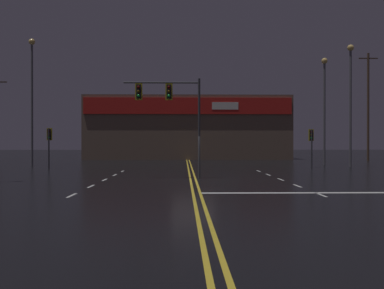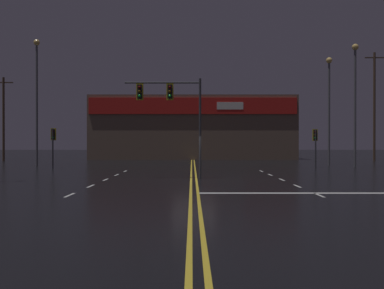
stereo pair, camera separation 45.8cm
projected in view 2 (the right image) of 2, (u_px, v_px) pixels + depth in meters
name	position (u px, v px, depth m)	size (l,w,h in m)	color
ground_plane	(192.00, 180.00, 24.44)	(200.00, 200.00, 0.00)	black
road_markings	(210.00, 182.00, 23.19)	(14.99, 60.00, 0.01)	gold
traffic_signal_median	(168.00, 102.00, 25.34)	(4.55, 0.36, 5.93)	#38383D
traffic_signal_corner_northwest	(51.00, 139.00, 34.79)	(0.42, 0.36, 3.30)	#38383D
traffic_signal_corner_northeast	(314.00, 139.00, 35.86)	(0.42, 0.36, 3.25)	#38383D
streetlight_near_right	(35.00, 87.00, 39.09)	(0.56, 0.56, 11.58)	#59595E
streetlight_median_approach	(327.00, 97.00, 40.06)	(0.56, 0.56, 10.11)	#59595E
streetlight_far_left	(353.00, 90.00, 36.96)	(0.56, 0.56, 10.66)	#59595E
building_backdrop	(191.00, 128.00, 56.81)	(25.76, 10.23, 7.97)	brown
utility_pole_row	(210.00, 110.00, 48.85)	(44.65, 0.26, 12.43)	#4C3828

